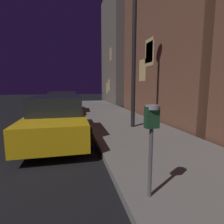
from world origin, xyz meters
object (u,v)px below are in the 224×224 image
object	(u,v)px
parking_meter	(151,128)
car_yellow_cab	(58,118)
car_red	(64,103)
street_lamp	(134,31)

from	to	relation	value
parking_meter	car_yellow_cab	distance (m)	4.12
parking_meter	car_red	distance (m)	9.56
car_yellow_cab	car_red	distance (m)	5.63
parking_meter	car_red	xyz separation A→B (m)	(-1.52, 9.43, -0.46)
parking_meter	street_lamp	distance (m)	5.25
car_red	street_lamp	xyz separation A→B (m)	(2.85, -5.08, 3.09)
parking_meter	car_yellow_cab	xyz separation A→B (m)	(-1.52, 3.80, -0.47)
car_yellow_cab	car_red	bearing A→B (deg)	90.00
parking_meter	street_lamp	bearing A→B (deg)	73.03
parking_meter	car_yellow_cab	world-z (taller)	parking_meter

